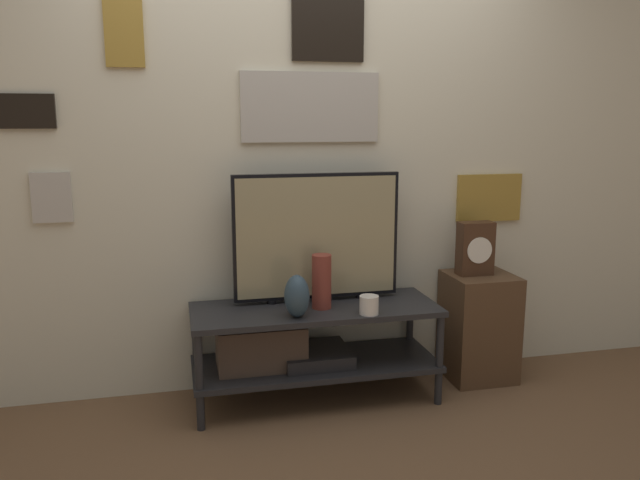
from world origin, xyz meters
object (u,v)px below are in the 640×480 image
(television, at_px, (317,237))
(vase_tall_ceramic, at_px, (322,281))
(vase_urn_stoneware, at_px, (297,296))
(mantel_clock, at_px, (475,248))
(candle_jar, at_px, (369,305))

(television, xyz_separation_m, vase_tall_ceramic, (-0.00, -0.13, -0.21))
(television, distance_m, vase_urn_stoneware, 0.39)
(mantel_clock, bearing_deg, television, 178.29)
(mantel_clock, bearing_deg, vase_urn_stoneware, -168.18)
(television, height_order, mantel_clock, television)
(vase_tall_ceramic, relative_size, mantel_clock, 0.94)
(vase_tall_ceramic, height_order, mantel_clock, mantel_clock)
(vase_urn_stoneware, relative_size, vase_tall_ceramic, 0.76)
(candle_jar, bearing_deg, vase_urn_stoneware, 173.91)
(television, distance_m, vase_tall_ceramic, 0.25)
(vase_tall_ceramic, xyz_separation_m, mantel_clock, (0.92, 0.11, 0.11))
(candle_jar, bearing_deg, vase_tall_ceramic, 142.87)
(vase_tall_ceramic, relative_size, candle_jar, 2.92)
(television, relative_size, candle_jar, 9.21)
(television, relative_size, vase_urn_stoneware, 4.17)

